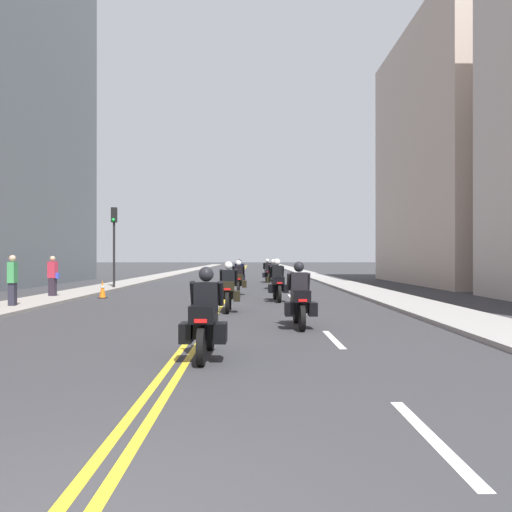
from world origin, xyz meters
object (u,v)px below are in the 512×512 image
(pedestrian_0, at_px, (53,277))
(motorcycle_2, at_px, (228,291))
(motorcycle_6, at_px, (239,275))
(motorcycle_5, at_px, (273,277))
(traffic_light_near, at_px, (114,233))
(motorcycle_7, at_px, (268,273))
(motorcycle_0, at_px, (206,320))
(traffic_cone_2, at_px, (103,289))
(pedestrian_1, at_px, (12,281))
(motorcycle_4, at_px, (238,280))
(motorcycle_1, at_px, (299,301))
(motorcycle_3, at_px, (277,284))

(pedestrian_0, bearing_deg, motorcycle_2, -18.32)
(motorcycle_2, height_order, motorcycle_6, motorcycle_6)
(motorcycle_5, height_order, traffic_light_near, traffic_light_near)
(motorcycle_5, relative_size, motorcycle_7, 0.96)
(motorcycle_0, relative_size, traffic_cone_2, 2.70)
(motorcycle_0, xyz_separation_m, pedestrian_0, (-7.50, 12.94, 0.27))
(motorcycle_7, bearing_deg, pedestrian_1, -118.77)
(traffic_light_near, bearing_deg, pedestrian_0, -97.86)
(traffic_cone_2, bearing_deg, motorcycle_6, 60.66)
(motorcycle_5, distance_m, pedestrian_0, 11.66)
(motorcycle_7, bearing_deg, motorcycle_0, -96.82)
(motorcycle_2, xyz_separation_m, motorcycle_5, (1.92, 11.98, 0.01))
(motorcycle_4, bearing_deg, traffic_light_near, 150.12)
(motorcycle_7, bearing_deg, traffic_cone_2, -120.87)
(motorcycle_1, xyz_separation_m, motorcycle_7, (-0.09, 23.23, 0.00))
(motorcycle_4, bearing_deg, pedestrian_1, -137.10)
(motorcycle_2, distance_m, traffic_light_near, 13.52)
(motorcycle_7, bearing_deg, motorcycle_4, -101.19)
(pedestrian_1, bearing_deg, traffic_light_near, 173.58)
(pedestrian_1, bearing_deg, motorcycle_5, 137.28)
(motorcycle_7, height_order, traffic_light_near, traffic_light_near)
(motorcycle_2, distance_m, motorcycle_3, 4.28)
(motorcycle_7, relative_size, pedestrian_1, 1.27)
(motorcycle_6, height_order, traffic_cone_2, motorcycle_6)
(motorcycle_7, bearing_deg, motorcycle_2, -98.27)
(motorcycle_6, xyz_separation_m, motorcycle_7, (1.86, 4.06, -0.00))
(motorcycle_4, relative_size, motorcycle_5, 1.02)
(traffic_cone_2, relative_size, pedestrian_1, 0.43)
(motorcycle_3, bearing_deg, motorcycle_6, 95.58)
(motorcycle_1, xyz_separation_m, motorcycle_3, (-0.17, 7.74, 0.02))
(traffic_light_near, distance_m, pedestrian_1, 10.96)
(motorcycle_1, bearing_deg, pedestrian_1, 152.51)
(motorcycle_1, height_order, traffic_light_near, traffic_light_near)
(motorcycle_1, bearing_deg, pedestrian_0, 135.74)
(motorcycle_5, relative_size, motorcycle_6, 1.03)
(motorcycle_0, distance_m, motorcycle_6, 23.09)
(motorcycle_4, height_order, pedestrian_1, pedestrian_1)
(motorcycle_1, bearing_deg, motorcycle_4, 98.23)
(pedestrian_0, bearing_deg, motorcycle_5, 51.86)
(motorcycle_3, xyz_separation_m, motorcycle_6, (-1.78, 11.42, -0.01))
(traffic_cone_2, bearing_deg, motorcycle_1, -51.31)
(pedestrian_0, bearing_deg, motorcycle_3, 8.35)
(motorcycle_2, height_order, traffic_light_near, traffic_light_near)
(motorcycle_2, relative_size, motorcycle_6, 1.08)
(motorcycle_5, bearing_deg, motorcycle_7, 91.96)
(motorcycle_2, height_order, traffic_cone_2, motorcycle_2)
(motorcycle_6, bearing_deg, motorcycle_3, -78.70)
(motorcycle_2, relative_size, motorcycle_5, 1.05)
(motorcycle_0, height_order, motorcycle_2, motorcycle_2)
(motorcycle_6, relative_size, traffic_cone_2, 2.74)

